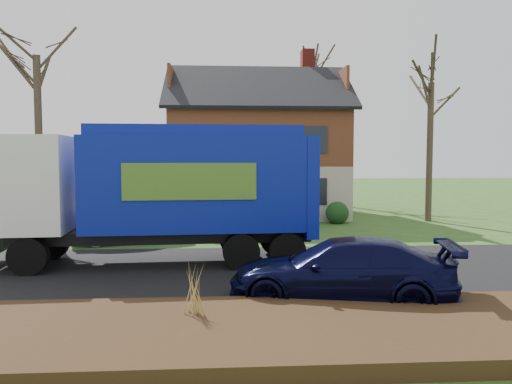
{
  "coord_description": "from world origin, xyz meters",
  "views": [
    {
      "loc": [
        0.17,
        -13.66,
        3.16
      ],
      "look_at": [
        1.23,
        2.5,
        2.03
      ],
      "focal_mm": 35.0,
      "sensor_mm": 36.0,
      "label": 1
    }
  ],
  "objects": [
    {
      "name": "ground",
      "position": [
        0.0,
        0.0,
        0.0
      ],
      "size": [
        120.0,
        120.0,
        0.0
      ],
      "primitive_type": "plane",
      "color": "#294E1A",
      "rests_on": "ground"
    },
    {
      "name": "road",
      "position": [
        0.0,
        0.0,
        0.01
      ],
      "size": [
        80.0,
        7.0,
        0.02
      ],
      "primitive_type": "cube",
      "color": "black",
      "rests_on": "ground"
    },
    {
      "name": "mulch_verge",
      "position": [
        0.0,
        -5.3,
        0.15
      ],
      "size": [
        80.0,
        3.5,
        0.3
      ],
      "primitive_type": "cube",
      "color": "black",
      "rests_on": "ground"
    },
    {
      "name": "main_house",
      "position": [
        1.49,
        13.91,
        4.03
      ],
      "size": [
        12.95,
        8.95,
        9.26
      ],
      "color": "#BEB099",
      "rests_on": "ground"
    },
    {
      "name": "garbage_truck",
      "position": [
        -1.64,
        1.09,
        2.34
      ],
      "size": [
        9.58,
        2.98,
        4.06
      ],
      "rotation": [
        0.0,
        0.0,
        0.05
      ],
      "color": "black",
      "rests_on": "ground"
    },
    {
      "name": "silver_sedan",
      "position": [
        -3.28,
        4.96,
        0.7
      ],
      "size": [
        4.48,
        2.71,
        1.39
      ],
      "primitive_type": "imported",
      "rotation": [
        0.0,
        0.0,
        1.88
      ],
      "color": "#B8BAC1",
      "rests_on": "ground"
    },
    {
      "name": "navy_wagon",
      "position": [
        2.71,
        -3.13,
        0.7
      ],
      "size": [
        5.14,
        2.9,
        1.41
      ],
      "primitive_type": "imported",
      "rotation": [
        0.0,
        0.0,
        -1.77
      ],
      "color": "black",
      "rests_on": "ground"
    },
    {
      "name": "tree_front_west",
      "position": [
        -7.52,
        7.81,
        8.44
      ],
      "size": [
        3.45,
        3.45,
        10.24
      ],
      "color": "#433528",
      "rests_on": "ground"
    },
    {
      "name": "tree_front_east",
      "position": [
        10.3,
        10.28,
        7.88
      ],
      "size": [
        3.49,
        3.49,
        9.69
      ],
      "color": "#443829",
      "rests_on": "ground"
    },
    {
      "name": "tree_back",
      "position": [
        6.25,
        21.37,
        10.02
      ],
      "size": [
        3.8,
        3.8,
        12.02
      ],
      "color": "#3A2C22",
      "rests_on": "ground"
    },
    {
      "name": "grass_clump_mid",
      "position": [
        -0.39,
        -4.7,
        0.74
      ],
      "size": [
        0.32,
        0.26,
        0.89
      ],
      "color": "tan",
      "rests_on": "mulch_verge"
    }
  ]
}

